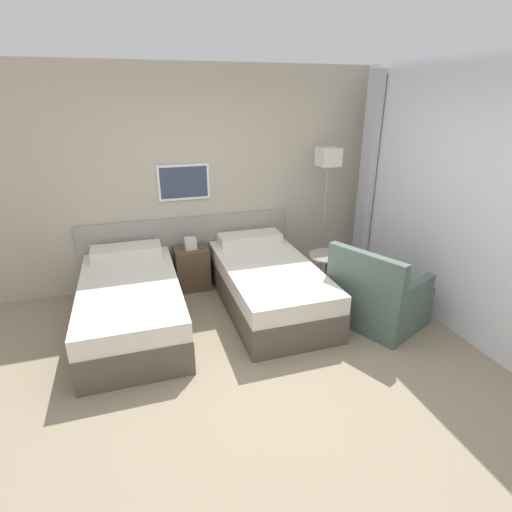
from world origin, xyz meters
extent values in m
plane|color=gray|center=(0.00, 0.00, 0.00)|extent=(16.00, 16.00, 0.00)
cube|color=#B7AD99|center=(0.00, 2.26, 1.35)|extent=(10.00, 0.06, 2.70)
cube|color=gray|center=(-0.39, 2.21, 0.44)|extent=(2.71, 0.04, 0.89)
cube|color=white|center=(-0.39, 2.21, 1.34)|extent=(0.64, 0.03, 0.44)
cube|color=#333D56|center=(-0.39, 2.19, 1.34)|extent=(0.58, 0.01, 0.38)
cube|color=white|center=(2.14, -0.14, 1.35)|extent=(0.06, 4.73, 2.70)
cube|color=silver|center=(2.09, -0.14, 1.32)|extent=(0.03, 4.35, 2.64)
cube|color=#B7BAC1|center=(2.01, 1.88, 1.32)|extent=(0.10, 0.24, 2.64)
cube|color=brown|center=(-1.16, 1.19, 0.17)|extent=(1.01, 1.98, 0.34)
cube|color=silver|center=(-1.16, 1.19, 0.44)|extent=(1.00, 1.96, 0.20)
cube|color=silver|center=(-1.16, 1.95, 0.60)|extent=(0.81, 0.34, 0.13)
cube|color=brown|center=(0.38, 1.19, 0.17)|extent=(1.01, 1.98, 0.34)
cube|color=silver|center=(0.38, 1.19, 0.44)|extent=(1.00, 1.96, 0.20)
cube|color=silver|center=(0.38, 1.95, 0.60)|extent=(0.81, 0.34, 0.13)
cube|color=brown|center=(-0.39, 1.97, 0.27)|extent=(0.42, 0.36, 0.54)
cube|color=silver|center=(-0.39, 1.97, 0.61)|extent=(0.14, 0.14, 0.14)
cylinder|color=#9E9993|center=(1.40, 1.86, 0.01)|extent=(0.24, 0.24, 0.02)
cylinder|color=#9E9993|center=(1.40, 1.86, 0.76)|extent=(0.02, 0.02, 1.48)
cube|color=silver|center=(1.40, 1.86, 1.61)|extent=(0.26, 0.26, 0.23)
cylinder|color=gray|center=(1.13, 1.20, 0.01)|extent=(0.30, 0.30, 0.01)
cylinder|color=gray|center=(1.13, 1.20, 0.28)|extent=(0.05, 0.05, 0.53)
cylinder|color=gray|center=(1.13, 1.20, 0.55)|extent=(0.46, 0.46, 0.02)
cube|color=#4C6056|center=(1.42, 0.51, 0.22)|extent=(1.04, 1.10, 0.43)
cube|color=#4C6056|center=(1.12, 0.38, 0.66)|extent=(0.45, 0.84, 0.46)
cube|color=#4C6056|center=(1.58, 0.16, 0.52)|extent=(0.61, 0.34, 0.18)
cube|color=#4C6056|center=(1.25, 0.87, 0.52)|extent=(0.61, 0.34, 0.18)
camera|label=1|loc=(-1.03, -2.76, 2.34)|focal=28.00mm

